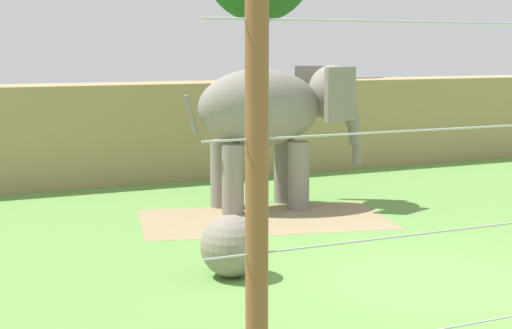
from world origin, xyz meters
name	(u,v)px	position (x,y,z in m)	size (l,w,h in m)	color
ground_plane	(430,280)	(0.00, 0.00, 0.00)	(120.00, 120.00, 0.00)	#609342
dirt_patch	(264,219)	(-0.53, 4.83, 0.00)	(5.02, 2.81, 0.01)	#937F5B
embankment_wall	(192,129)	(0.00, 10.70, 1.28)	(36.00, 1.80, 2.56)	tan
elephant	(273,114)	(0.18, 5.89, 2.05)	(4.19, 1.78, 3.10)	gray
enrichment_ball	(231,246)	(-2.67, 1.40, 0.48)	(0.96, 0.96, 0.96)	gray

